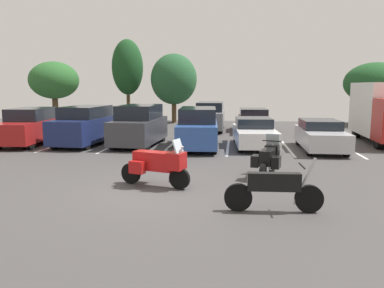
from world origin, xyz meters
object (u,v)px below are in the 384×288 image
Objects in this scene: motorcycle_third at (275,189)px; car_blue at (198,128)px; car_silver at (321,135)px; motorcycle_second at (269,158)px; motorcycle_touring at (158,164)px; car_white at (254,133)px; car_far_grey at (210,116)px; car_far_maroon at (254,120)px; car_red at (29,127)px; car_navy at (84,126)px; car_charcoal at (139,126)px.

car_blue is (-2.71, 9.16, 0.39)m from motorcycle_third.
motorcycle_second is at bearing -116.32° from car_silver.
motorcycle_third is at bearing -31.27° from motorcycle_touring.
motorcycle_second is 6.35m from car_white.
car_white is 7.14m from car_far_grey.
car_far_maroon is at bearing 89.62° from motorcycle_second.
car_blue reaches higher than car_red.
motorcycle_touring is 3.73m from motorcycle_third.
motorcycle_second is 12.86m from car_red.
car_navy is (-8.63, 6.09, 0.32)m from motorcycle_second.
car_white reaches higher than motorcycle_third.
car_navy reaches higher than motorcycle_third.
car_red is 1.01× the size of car_charcoal.
car_charcoal is at bearing 108.01° from motorcycle_touring.
car_charcoal reaches higher than car_navy.
motorcycle_second is 10.57m from car_navy.
car_white is 1.07× the size of car_silver.
car_charcoal is at bearing 120.57° from motorcycle_third.
car_far_grey is at bearing 65.69° from car_charcoal.
car_far_grey is (-5.58, 7.28, 0.25)m from car_silver.
motorcycle_touring is at bearing 148.73° from motorcycle_third.
car_red is 0.92× the size of car_blue.
car_charcoal is 0.94× the size of car_white.
car_navy is 1.00× the size of car_silver.
motorcycle_touring is 9.27m from car_navy.
motorcycle_third is at bearing -107.97° from car_silver.
car_navy is (-5.30, 7.61, 0.27)m from motorcycle_touring.
motorcycle_touring is 0.95× the size of motorcycle_third.
motorcycle_second is 0.43× the size of car_far_grey.
car_charcoal is (5.61, 0.32, 0.07)m from car_red.
motorcycle_touring is 10.97m from car_red.
car_white is (11.28, 0.49, -0.22)m from car_red.
car_white reaches higher than motorcycle_second.
car_red is 0.95× the size of car_white.
car_far_grey is at bearing 127.48° from car_silver.
car_silver is at bearing -3.03° from car_charcoal.
motorcycle_third is at bearing -80.99° from car_far_grey.
car_white is (3.16, 7.87, -0.02)m from motorcycle_touring.
car_charcoal is 1.00× the size of car_silver.
car_red is at bearing -149.24° from car_far_maroon.
car_white is at bearing 13.35° from car_blue.
car_red is 1.01× the size of car_navy.
car_navy is 0.94× the size of car_white.
car_red is 8.59m from car_blue.
car_white is at bearing -68.78° from car_far_grey.
car_charcoal is at bearing -114.31° from car_far_grey.
car_blue is 7.29m from car_far_grey.
motorcycle_third is 0.48× the size of car_blue.
car_blue is (0.48, 7.23, 0.25)m from motorcycle_touring.
car_silver is (6.16, 7.24, -0.01)m from motorcycle_touring.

